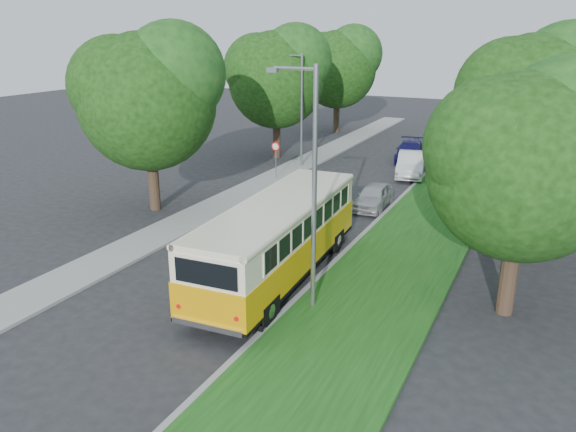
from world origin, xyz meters
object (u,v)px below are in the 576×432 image
at_px(car_blue, 410,151).
at_px(lamppost_near, 312,183).
at_px(lamppost_far, 300,106).
at_px(vintage_bus, 278,240).
at_px(car_grey, 435,138).
at_px(car_white, 411,164).
at_px(car_silver, 374,196).

bearing_deg(car_blue, lamppost_near, -94.37).
xyz_separation_m(lamppost_far, car_blue, (6.33, 5.04, -3.42)).
xyz_separation_m(vintage_bus, car_grey, (-0.08, 28.14, -0.92)).
height_order(lamppost_far, car_white, lamppost_far).
height_order(lamppost_near, lamppost_far, lamppost_near).
xyz_separation_m(lamppost_near, vintage_bus, (-2.01, 1.61, -2.83)).
distance_m(lamppost_near, car_silver, 12.36).
xyz_separation_m(lamppost_near, car_silver, (-1.50, 11.69, -3.73)).
xyz_separation_m(lamppost_near, lamppost_far, (-8.91, 18.50, -0.25)).
height_order(vintage_bus, car_silver, vintage_bus).
distance_m(car_silver, car_blue, 11.90).
relative_size(car_white, car_blue, 0.98).
xyz_separation_m(lamppost_far, car_white, (7.45, 0.77, -3.35)).
distance_m(lamppost_near, vintage_bus, 3.83).
bearing_deg(car_blue, car_white, -85.81).
bearing_deg(car_white, car_silver, -101.26).
distance_m(lamppost_far, vintage_bus, 18.42).
distance_m(lamppost_near, lamppost_far, 20.53).
distance_m(vintage_bus, car_blue, 21.95).
bearing_deg(lamppost_far, car_white, 5.91).
bearing_deg(lamppost_near, car_grey, 94.02).
height_order(car_white, car_grey, car_white).
distance_m(vintage_bus, car_silver, 10.12).
distance_m(car_white, car_blue, 4.41).
relative_size(lamppost_far, car_white, 1.61).
distance_m(lamppost_far, car_white, 8.21).
distance_m(lamppost_near, car_white, 19.66).
height_order(lamppost_far, vintage_bus, lamppost_far).
bearing_deg(car_white, lamppost_near, -96.61).
distance_m(vintage_bus, car_white, 17.68).
bearing_deg(car_blue, car_silver, -95.41).
height_order(car_silver, car_white, car_white).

